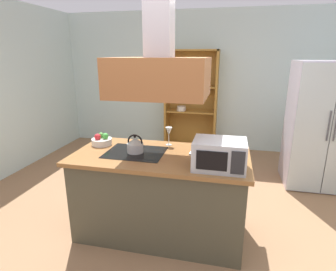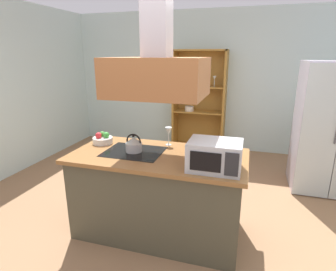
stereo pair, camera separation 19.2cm
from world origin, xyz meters
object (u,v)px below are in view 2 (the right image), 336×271
(cutting_board, at_px, (206,153))
(fruit_bowl, at_px, (103,139))
(refrigerator, at_px, (331,128))
(microwave, at_px, (215,155))
(dish_cabinet, at_px, (199,107))
(wine_glass_on_counter, at_px, (169,132))
(kettle, at_px, (134,144))

(cutting_board, relative_size, fruit_bowl, 1.52)
(refrigerator, height_order, microwave, refrigerator)
(dish_cabinet, xyz_separation_m, cutting_board, (0.57, -2.71, 0.03))
(dish_cabinet, relative_size, microwave, 4.28)
(cutting_board, relative_size, wine_glass_on_counter, 1.65)
(wine_glass_on_counter, relative_size, fruit_bowl, 0.92)
(cutting_board, height_order, wine_glass_on_counter, wine_glass_on_counter)
(dish_cabinet, height_order, fruit_bowl, dish_cabinet)
(kettle, relative_size, wine_glass_on_counter, 0.93)
(cutting_board, bearing_deg, microwave, -70.24)
(cutting_board, bearing_deg, wine_glass_on_counter, 159.18)
(refrigerator, height_order, fruit_bowl, refrigerator)
(microwave, bearing_deg, dish_cabinet, 102.75)
(kettle, distance_m, cutting_board, 0.75)
(wine_glass_on_counter, bearing_deg, dish_cabinet, 92.61)
(refrigerator, xyz_separation_m, dish_cabinet, (-2.06, 1.20, -0.02))
(refrigerator, bearing_deg, wine_glass_on_counter, -145.39)
(cutting_board, xyz_separation_m, wine_glass_on_counter, (-0.45, 0.17, 0.14))
(kettle, height_order, fruit_bowl, kettle)
(dish_cabinet, relative_size, fruit_bowl, 8.79)
(dish_cabinet, bearing_deg, fruit_bowl, -102.98)
(refrigerator, height_order, cutting_board, refrigerator)
(fruit_bowl, bearing_deg, wine_glass_on_counter, 12.01)
(dish_cabinet, distance_m, kettle, 2.86)
(microwave, bearing_deg, wine_glass_on_counter, 137.35)
(refrigerator, distance_m, kettle, 2.78)
(kettle, bearing_deg, dish_cabinet, 86.63)
(microwave, xyz_separation_m, wine_glass_on_counter, (-0.58, 0.53, 0.02))
(fruit_bowl, bearing_deg, kettle, -19.30)
(kettle, bearing_deg, fruit_bowl, 160.70)
(dish_cabinet, bearing_deg, cutting_board, -78.23)
(cutting_board, bearing_deg, fruit_bowl, 179.33)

